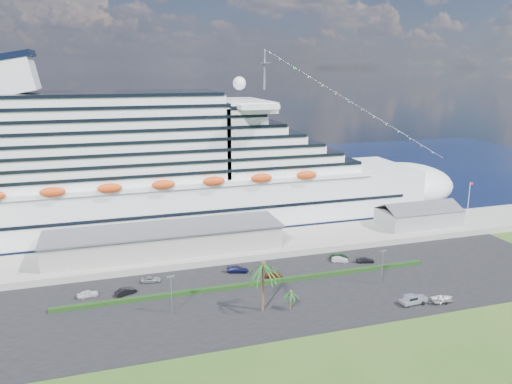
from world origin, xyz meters
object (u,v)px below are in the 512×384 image
object	(u,v)px
cruise_ship	(165,176)
parked_car_3	(238,269)
boat_trailer	(442,298)
pickup_truck	(413,299)

from	to	relation	value
cruise_ship	parked_car_3	distance (m)	44.12
cruise_ship	boat_trailer	size ratio (longest dim) A/B	33.50
pickup_truck	boat_trailer	xyz separation A→B (m)	(6.25, -1.37, -0.04)
cruise_ship	pickup_truck	distance (m)	80.76
cruise_ship	boat_trailer	distance (m)	85.31
pickup_truck	boat_trailer	size ratio (longest dim) A/B	1.04
boat_trailer	cruise_ship	bearing A→B (deg)	125.55
parked_car_3	boat_trailer	bearing A→B (deg)	-109.95
cruise_ship	parked_car_3	bearing A→B (deg)	-73.36
parked_car_3	boat_trailer	distance (m)	46.86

